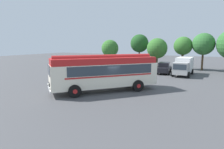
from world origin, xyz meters
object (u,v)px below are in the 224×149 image
at_px(vintage_bus, 104,71).
at_px(car_near_left, 132,66).
at_px(car_mid_right, 164,68).
at_px(car_mid_left, 149,67).
at_px(box_van, 184,66).

xyz_separation_m(vintage_bus, car_near_left, (-3.10, 14.37, -1.05)).
relative_size(vintage_bus, car_mid_right, 2.11).
xyz_separation_m(vintage_bus, car_mid_right, (2.21, 14.10, -1.05)).
xyz_separation_m(car_near_left, car_mid_left, (2.84, 0.28, 0.00)).
distance_m(vintage_bus, car_mid_right, 14.31).
distance_m(vintage_bus, car_near_left, 14.74).
relative_size(car_mid_left, box_van, 0.74).
distance_m(car_mid_left, box_van, 5.43).
bearing_deg(car_mid_right, car_mid_left, 167.45).
bearing_deg(car_near_left, vintage_bus, -77.81).
bearing_deg(car_near_left, car_mid_left, 5.66).
xyz_separation_m(vintage_bus, car_mid_left, (-0.27, 14.65, -1.05)).
height_order(car_near_left, car_mid_left, same).
bearing_deg(vintage_bus, car_near_left, 102.19).
distance_m(vintage_bus, car_mid_left, 14.69).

